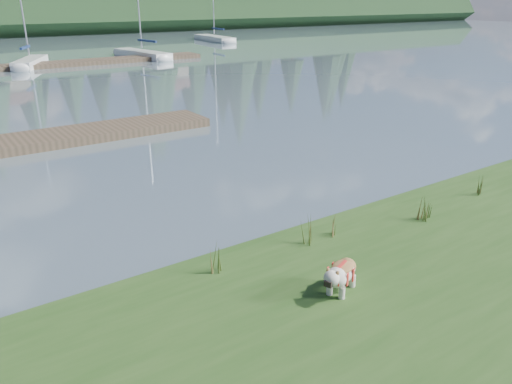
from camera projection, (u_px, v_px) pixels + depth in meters
bank at (483, 375)px, 6.29m from camera, size 60.00×9.00×0.35m
bulldog at (341, 272)px, 7.65m from camera, size 0.90×0.59×0.53m
dock_far at (30, 66)px, 34.97m from camera, size 26.00×2.20×0.30m
sailboat_bg_2 at (32, 61)px, 36.21m from camera, size 3.81×6.24×9.67m
sailboat_bg_3 at (138, 53)px, 41.36m from camera, size 2.60×7.70×11.16m
sailboat_bg_5 at (212, 38)px, 57.37m from camera, size 2.45×8.74×12.25m
weed_0 at (309, 230)px, 9.16m from camera, size 0.17×0.14×0.68m
weed_1 at (332, 226)px, 9.55m from camera, size 0.17×0.14×0.45m
weed_2 at (420, 211)px, 10.14m from camera, size 0.17×0.14×0.53m
weed_3 at (215, 258)px, 8.22m from camera, size 0.17×0.14×0.62m
weed_4 at (427, 211)px, 10.26m from camera, size 0.17×0.14×0.40m
weed_5 at (480, 186)px, 11.52m from camera, size 0.17×0.14×0.51m
mud_lip at (275, 248)px, 9.70m from camera, size 60.00×0.50×0.14m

